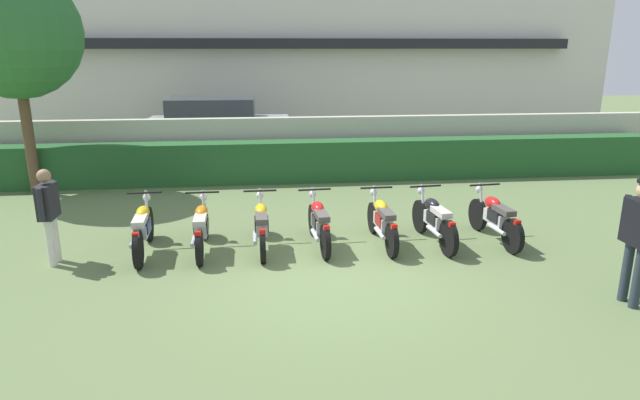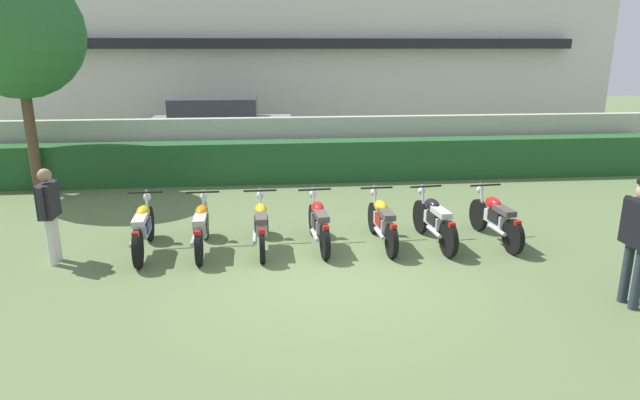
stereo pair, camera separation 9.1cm
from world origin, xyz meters
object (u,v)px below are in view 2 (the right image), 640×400
(motorcycle_in_row_1, at_px, (202,227))
(motorcycle_in_row_5, at_px, (434,220))
(parked_car, at_px, (220,128))
(motorcycle_in_row_6, at_px, (496,218))
(motorcycle_in_row_0, at_px, (143,228))
(motorcycle_in_row_4, at_px, (382,221))
(motorcycle_in_row_3, at_px, (319,223))
(motorcycle_in_row_2, at_px, (261,225))
(inspector_person, at_px, (49,208))
(officer_0, at_px, (639,233))
(tree_near_inspector, at_px, (17,33))

(motorcycle_in_row_1, height_order, motorcycle_in_row_5, motorcycle_in_row_5)
(parked_car, xyz_separation_m, motorcycle_in_row_6, (5.57, -8.69, -0.49))
(motorcycle_in_row_0, relative_size, motorcycle_in_row_4, 1.04)
(motorcycle_in_row_3, bearing_deg, parked_car, 11.12)
(motorcycle_in_row_2, bearing_deg, motorcycle_in_row_6, -92.01)
(motorcycle_in_row_3, distance_m, motorcycle_in_row_5, 2.08)
(motorcycle_in_row_2, xyz_separation_m, inspector_person, (-3.39, -0.33, 0.49))
(motorcycle_in_row_6, bearing_deg, motorcycle_in_row_0, 84.51)
(motorcycle_in_row_4, bearing_deg, motorcycle_in_row_0, 87.68)
(motorcycle_in_row_5, relative_size, officer_0, 1.08)
(parked_car, xyz_separation_m, motorcycle_in_row_3, (2.34, -8.62, -0.49))
(parked_car, relative_size, motorcycle_in_row_5, 2.37)
(parked_car, relative_size, motorcycle_in_row_0, 2.31)
(parked_car, relative_size, motorcycle_in_row_3, 2.49)
(parked_car, relative_size, motorcycle_in_row_4, 2.40)
(motorcycle_in_row_2, bearing_deg, motorcycle_in_row_3, -91.73)
(motorcycle_in_row_0, xyz_separation_m, motorcycle_in_row_6, (6.26, -0.05, -0.01))
(motorcycle_in_row_5, distance_m, motorcycle_in_row_6, 1.15)
(parked_car, bearing_deg, motorcycle_in_row_2, -80.01)
(motorcycle_in_row_1, distance_m, motorcycle_in_row_5, 4.13)
(tree_near_inspector, xyz_separation_m, motorcycle_in_row_2, (5.43, -4.40, -3.30))
(tree_near_inspector, bearing_deg, motorcycle_in_row_1, -45.09)
(officer_0, bearing_deg, motorcycle_in_row_5, -55.52)
(motorcycle_in_row_6, distance_m, officer_0, 2.85)
(parked_car, distance_m, officer_0, 13.02)
(motorcycle_in_row_4, bearing_deg, tree_near_inspector, 57.46)
(motorcycle_in_row_5, relative_size, inspector_person, 1.20)
(parked_car, relative_size, tree_near_inspector, 0.87)
(motorcycle_in_row_0, relative_size, motorcycle_in_row_5, 1.03)
(motorcycle_in_row_3, bearing_deg, motorcycle_in_row_5, -96.27)
(motorcycle_in_row_0, xyz_separation_m, officer_0, (7.06, -2.72, 0.60))
(tree_near_inspector, height_order, motorcycle_in_row_0, tree_near_inspector)
(motorcycle_in_row_3, height_order, officer_0, officer_0)
(tree_near_inspector, relative_size, motorcycle_in_row_1, 2.77)
(motorcycle_in_row_1, height_order, motorcycle_in_row_2, motorcycle_in_row_1)
(motorcycle_in_row_6, relative_size, officer_0, 1.07)
(parked_car, bearing_deg, motorcycle_in_row_3, -73.57)
(motorcycle_in_row_6, relative_size, inspector_person, 1.19)
(motorcycle_in_row_5, xyz_separation_m, motorcycle_in_row_6, (1.15, 0.01, -0.00))
(motorcycle_in_row_3, height_order, motorcycle_in_row_4, same)
(inspector_person, bearing_deg, officer_0, -16.01)
(motorcycle_in_row_1, xyz_separation_m, motorcycle_in_row_3, (2.05, 0.01, 0.00))
(tree_near_inspector, height_order, inspector_person, tree_near_inspector)
(motorcycle_in_row_1, bearing_deg, motorcycle_in_row_0, 89.24)
(parked_car, bearing_deg, motorcycle_in_row_6, -56.09)
(motorcycle_in_row_1, xyz_separation_m, inspector_person, (-2.37, -0.31, 0.49))
(inspector_person, bearing_deg, parked_car, 76.95)
(motorcycle_in_row_2, xyz_separation_m, motorcycle_in_row_4, (2.16, -0.03, 0.01))
(parked_car, height_order, motorcycle_in_row_6, parked_car)
(motorcycle_in_row_3, relative_size, motorcycle_in_row_6, 0.96)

